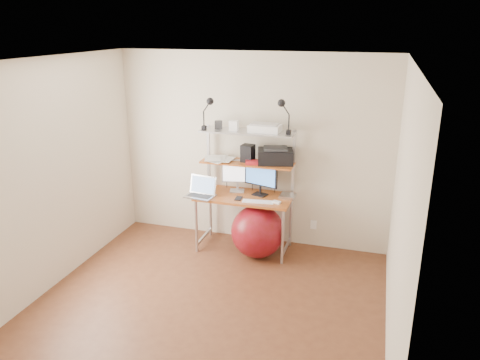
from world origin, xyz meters
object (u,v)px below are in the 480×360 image
object	(u,v)px
printer	(275,156)
exercise_ball	(258,231)
laptop	(201,192)
monitor_black	(260,177)
monitor_silver	(237,173)

from	to	relation	value
printer	exercise_ball	bearing A→B (deg)	-128.09
printer	exercise_ball	size ratio (longest dim) A/B	0.74
laptop	monitor_black	bearing A→B (deg)	27.10
laptop	exercise_ball	world-z (taller)	laptop
laptop	exercise_ball	xyz separation A→B (m)	(0.74, 0.01, -0.46)
laptop	printer	xyz separation A→B (m)	(0.87, 0.33, 0.45)
monitor_silver	monitor_black	size ratio (longest dim) A/B	0.95
monitor_silver	laptop	distance (m)	0.52
monitor_black	exercise_ball	world-z (taller)	monitor_black
monitor_black	printer	size ratio (longest dim) A/B	0.96
monitor_silver	laptop	world-z (taller)	monitor_silver
monitor_silver	exercise_ball	xyz separation A→B (m)	(0.35, -0.29, -0.65)
monitor_silver	exercise_ball	world-z (taller)	monitor_silver
monitor_silver	monitor_black	world-z (taller)	monitor_black
monitor_black	laptop	size ratio (longest dim) A/B	1.22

